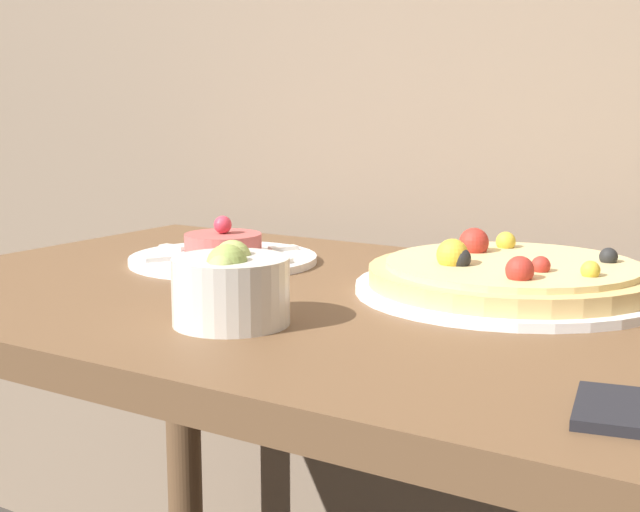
% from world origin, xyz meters
% --- Properties ---
extents(dining_table, '(1.10, 0.66, 0.74)m').
position_xyz_m(dining_table, '(0.00, 0.33, 0.62)').
color(dining_table, brown).
rests_on(dining_table, ground_plane).
extents(pizza_plate, '(0.35, 0.35, 0.07)m').
position_xyz_m(pizza_plate, '(0.15, 0.44, 0.76)').
color(pizza_plate, white).
rests_on(pizza_plate, dining_table).
extents(tartare_plate, '(0.25, 0.25, 0.06)m').
position_xyz_m(tartare_plate, '(-0.24, 0.42, 0.76)').
color(tartare_plate, white).
rests_on(tartare_plate, dining_table).
extents(small_bowl, '(0.11, 0.11, 0.08)m').
position_xyz_m(small_bowl, '(-0.03, 0.16, 0.78)').
color(small_bowl, silver).
rests_on(small_bowl, dining_table).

